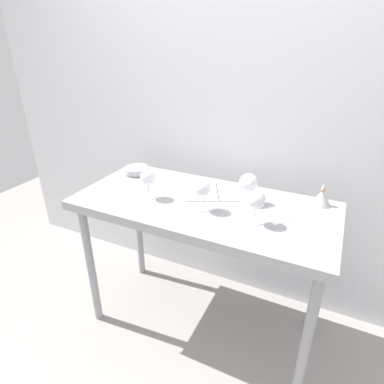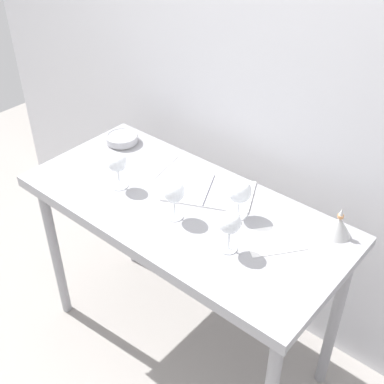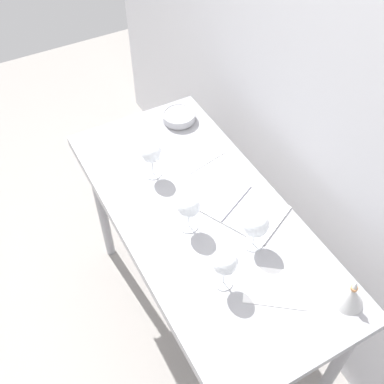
{
  "view_description": "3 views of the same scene",
  "coord_description": "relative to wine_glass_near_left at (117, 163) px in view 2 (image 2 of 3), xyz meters",
  "views": [
    {
      "loc": [
        0.61,
        -1.42,
        1.7
      ],
      "look_at": [
        -0.06,
        -0.02,
        0.96
      ],
      "focal_mm": 30.01,
      "sensor_mm": 36.0,
      "label": 1
    },
    {
      "loc": [
        1.09,
        -1.23,
        2.17
      ],
      "look_at": [
        0.04,
        0.01,
        0.98
      ],
      "focal_mm": 47.0,
      "sensor_mm": 36.0,
      "label": 2
    },
    {
      "loc": [
        1.01,
        -0.61,
        2.34
      ],
      "look_at": [
        -0.04,
        -0.03,
        1.0
      ],
      "focal_mm": 43.87,
      "sensor_mm": 36.0,
      "label": 3
    }
  ],
  "objects": [
    {
      "name": "ground_plane",
      "position": [
        0.3,
        0.08,
        -1.02
      ],
      "size": [
        6.0,
        6.0,
        0.0
      ],
      "primitive_type": "plane",
      "color": "gray"
    },
    {
      "name": "back_wall",
      "position": [
        0.3,
        0.57,
        0.28
      ],
      "size": [
        3.8,
        0.04,
        2.6
      ],
      "primitive_type": "cube",
      "color": "silver",
      "rests_on": "ground_plane"
    },
    {
      "name": "steel_counter",
      "position": [
        0.3,
        0.08,
        -0.22
      ],
      "size": [
        1.4,
        0.65,
        0.9
      ],
      "color": "#939398",
      "rests_on": "ground_plane"
    },
    {
      "name": "wine_glass_near_left",
      "position": [
        0.0,
        0.0,
        0.0
      ],
      "size": [
        0.08,
        0.08,
        0.17
      ],
      "color": "white",
      "rests_on": "steel_counter"
    },
    {
      "name": "wine_glass_far_right",
      "position": [
        0.51,
        0.17,
        -0.0
      ],
      "size": [
        0.1,
        0.1,
        0.17
      ],
      "color": "white",
      "rests_on": "steel_counter"
    },
    {
      "name": "wine_glass_near_right",
      "position": [
        0.6,
        -0.01,
        0.0
      ],
      "size": [
        0.09,
        0.09,
        0.17
      ],
      "color": "white",
      "rests_on": "steel_counter"
    },
    {
      "name": "wine_glass_near_center",
      "position": [
        0.32,
        -0.0,
        0.0
      ],
      "size": [
        0.09,
        0.09,
        0.17
      ],
      "color": "white",
      "rests_on": "steel_counter"
    },
    {
      "name": "open_notebook",
      "position": [
        0.32,
        0.22,
        -0.11
      ],
      "size": [
        0.43,
        0.37,
        0.01
      ],
      "rotation": [
        0.0,
        0.0,
        0.45
      ],
      "color": "white",
      "rests_on": "steel_counter"
    },
    {
      "name": "tasting_sheet_upper",
      "position": [
        0.7,
        0.13,
        -0.12
      ],
      "size": [
        0.25,
        0.26,
        0.0
      ],
      "primitive_type": "cube",
      "rotation": [
        0.0,
        0.0,
        -0.65
      ],
      "color": "white",
      "rests_on": "steel_counter"
    },
    {
      "name": "tasting_sheet_lower",
      "position": [
        -0.02,
        0.22,
        -0.12
      ],
      "size": [
        0.19,
        0.24,
        0.0
      ],
      "primitive_type": "cube",
      "rotation": [
        0.0,
        0.0,
        0.2
      ],
      "color": "white",
      "rests_on": "steel_counter"
    },
    {
      "name": "tasting_bowl",
      "position": [
        -0.26,
        0.26,
        -0.09
      ],
      "size": [
        0.16,
        0.16,
        0.04
      ],
      "color": "beige",
      "rests_on": "steel_counter"
    },
    {
      "name": "decanter_funnel",
      "position": [
        0.87,
        0.32,
        -0.07
      ],
      "size": [
        0.11,
        0.11,
        0.13
      ],
      "color": "#B9B9B9",
      "rests_on": "steel_counter"
    }
  ]
}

